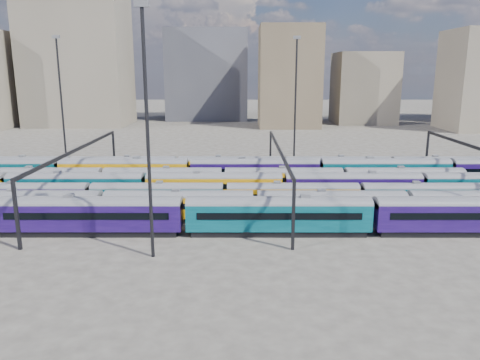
{
  "coord_description": "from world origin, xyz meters",
  "views": [
    {
      "loc": [
        4.27,
        -68.34,
        19.22
      ],
      "look_at": [
        4.19,
        0.7,
        3.0
      ],
      "focal_mm": 35.0,
      "sensor_mm": 36.0,
      "label": 1
    }
  ],
  "objects_px": {
    "rake_0": "(372,211)",
    "mast_2": "(147,125)",
    "rake_1": "(255,202)",
    "rake_2": "(90,193)"
  },
  "relations": [
    {
      "from": "rake_1",
      "to": "rake_2",
      "type": "relative_size",
      "value": 1.04
    },
    {
      "from": "rake_1",
      "to": "mast_2",
      "type": "bearing_deg",
      "value": -132.93
    },
    {
      "from": "rake_0",
      "to": "rake_1",
      "type": "distance_m",
      "value": 14.72
    },
    {
      "from": "rake_0",
      "to": "rake_1",
      "type": "height_order",
      "value": "rake_0"
    },
    {
      "from": "rake_2",
      "to": "rake_0",
      "type": "bearing_deg",
      "value": -15.18
    },
    {
      "from": "rake_0",
      "to": "rake_2",
      "type": "relative_size",
      "value": 1.19
    },
    {
      "from": "rake_0",
      "to": "rake_2",
      "type": "height_order",
      "value": "rake_0"
    },
    {
      "from": "rake_0",
      "to": "mast_2",
      "type": "distance_m",
      "value": 28.23
    },
    {
      "from": "rake_0",
      "to": "mast_2",
      "type": "height_order",
      "value": "mast_2"
    },
    {
      "from": "rake_0",
      "to": "mast_2",
      "type": "xyz_separation_m",
      "value": [
        -25.01,
        -7.0,
        11.07
      ]
    }
  ]
}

